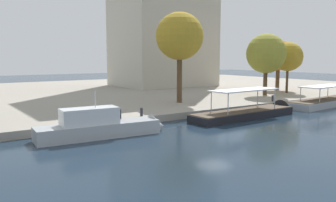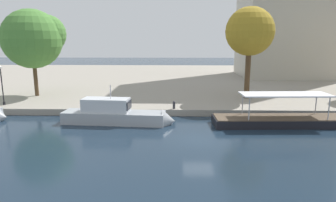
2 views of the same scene
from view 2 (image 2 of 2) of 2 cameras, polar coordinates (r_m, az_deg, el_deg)
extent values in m
plane|color=#192838|center=(24.40, 5.91, -7.50)|extent=(220.00, 220.00, 0.00)
cube|color=gray|center=(58.59, 3.36, 4.22)|extent=(120.00, 55.00, 0.70)
cone|color=#9EA3A8|center=(34.22, -29.44, -2.73)|extent=(1.29, 2.58, 2.54)
cube|color=#9EA3A8|center=(29.47, -10.30, -3.51)|extent=(10.06, 3.02, 1.55)
cone|color=#9EA3A8|center=(28.47, 0.13, -3.86)|extent=(1.36, 2.24, 2.16)
cube|color=silver|center=(29.35, -11.80, -0.76)|extent=(4.58, 2.15, 1.30)
cube|color=black|center=(28.86, -8.52, -0.72)|extent=(1.31, 1.79, 0.78)
cylinder|color=silver|center=(28.95, -10.97, 1.77)|extent=(0.08, 0.08, 1.34)
cube|color=black|center=(30.35, 21.13, -4.08)|extent=(13.24, 3.42, 1.23)
cube|color=brown|center=(30.19, 21.22, -2.89)|extent=(12.97, 3.27, 0.08)
cylinder|color=#B2B2B7|center=(32.49, 26.53, -0.38)|extent=(0.10, 0.10, 2.09)
cylinder|color=#B2B2B7|center=(30.49, 28.49, -1.29)|extent=(0.10, 0.10, 2.09)
cylinder|color=#B2B2B7|center=(29.88, 14.11, -0.44)|extent=(0.10, 0.10, 2.09)
cylinder|color=#B2B2B7|center=(27.69, 15.32, -1.46)|extent=(0.10, 0.10, 2.09)
cube|color=silver|center=(29.74, 21.53, 1.20)|extent=(8.24, 2.99, 0.12)
cylinder|color=#2D2D33|center=(31.83, 1.15, -0.95)|extent=(0.27, 0.27, 0.63)
sphere|color=#2D2D33|center=(31.75, 1.16, -0.27)|extent=(0.30, 0.30, 0.30)
cylinder|color=black|center=(38.28, -29.20, 2.36)|extent=(0.12, 0.12, 4.11)
sphere|color=white|center=(38.03, -29.53, 5.66)|extent=(0.36, 0.36, 0.36)
cylinder|color=black|center=(38.58, -28.92, -0.43)|extent=(0.26, 0.26, 0.30)
cylinder|color=#4C3823|center=(38.60, 15.00, 4.98)|extent=(0.66, 0.66, 6.05)
sphere|color=olive|center=(38.38, 15.42, 12.78)|extent=(5.91, 5.91, 5.91)
sphere|color=olive|center=(39.17, 15.61, 12.22)|extent=(2.76, 2.76, 2.76)
sphere|color=olive|center=(39.11, 15.76, 13.13)|extent=(3.99, 3.99, 3.99)
cylinder|color=#4C3823|center=(42.66, -24.05, 3.95)|extent=(0.50, 0.50, 4.54)
sphere|color=#4C8438|center=(42.36, -24.63, 10.77)|extent=(7.51, 7.51, 7.51)
sphere|color=#4C8438|center=(41.12, -23.82, 11.43)|extent=(4.56, 4.56, 4.56)
sphere|color=#4C8438|center=(42.67, -22.26, 11.84)|extent=(4.95, 4.95, 4.95)
camera|label=1|loc=(17.26, -81.45, -3.65)|focal=37.58mm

